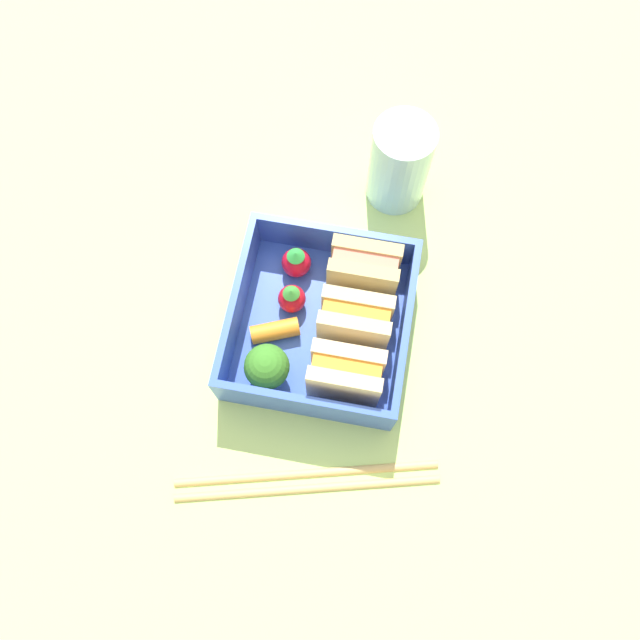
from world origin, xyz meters
TOP-DOWN VIEW (x-y plane):
  - ground_plane at (0.00, 0.00)cm, footprint 120.00×120.00cm
  - bento_tray at (0.00, 0.00)cm, footprint 15.34×14.70cm
  - bento_rim at (0.00, 0.00)cm, footprint 15.34×14.70cm
  - sandwich_left at (-4.51, 2.90)cm, footprint 3.32×5.80cm
  - sandwich_center_left at (0.00, 2.90)cm, footprint 3.32×5.80cm
  - sandwich_center at (4.51, 2.90)cm, footprint 3.32×5.80cm
  - strawberry_left at (-4.92, -3.00)cm, footprint 2.58×2.58cm
  - strawberry_far_left at (-1.56, -2.73)cm, footprint 2.41×2.41cm
  - carrot_stick_far_left at (1.39, -3.61)cm, footprint 3.05×4.38cm
  - broccoli_floret at (5.04, -3.40)cm, footprint 3.69×3.69cm
  - chopstick_pair at (12.88, 1.30)cm, footprint 7.17×21.19cm
  - drinking_glass at (-15.13, 4.40)cm, footprint 5.42×5.42cm

SIDE VIEW (x-z plane):
  - ground_plane at x=0.00cm, z-range -2.00..0.00cm
  - chopstick_pair at x=12.88cm, z-range 0.00..0.70cm
  - bento_tray at x=0.00cm, z-range 0.00..1.20cm
  - carrot_stick_far_left at x=1.39cm, z-range 1.20..2.80cm
  - strawberry_far_left at x=-1.56cm, z-range 1.02..4.03cm
  - strawberry_left at x=-4.92cm, z-range 1.02..4.20cm
  - bento_rim at x=0.00cm, z-range 1.20..5.21cm
  - broccoli_floret at x=5.04cm, z-range 1.53..5.98cm
  - sandwich_left at x=-4.51cm, z-range 1.20..6.70cm
  - sandwich_center_left at x=0.00cm, z-range 1.20..6.70cm
  - sandwich_center at x=4.51cm, z-range 1.20..6.70cm
  - drinking_glass at x=-15.13cm, z-range 0.00..8.90cm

